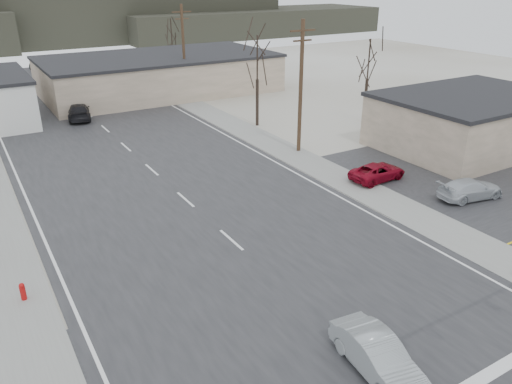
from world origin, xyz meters
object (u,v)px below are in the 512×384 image
car_far_a (79,111)px  car_parked_silver (470,189)px  fire_hydrant (23,292)px  car_far_b (41,67)px  sedan_crossing (377,356)px  car_parked_red (378,172)px

car_far_a → car_parked_silver: car_far_a is taller
fire_hydrant → car_far_b: bearing=79.7°
sedan_crossing → car_parked_silver: bearing=33.6°
fire_hydrant → car_parked_red: 22.86m
car_parked_silver → car_far_b: bearing=24.4°
car_far_b → sedan_crossing: bearing=-109.6°
car_parked_red → car_parked_silver: (2.80, -5.26, 0.05)m
fire_hydrant → sedan_crossing: sedan_crossing is taller
fire_hydrant → sedan_crossing: (10.07, -11.00, 0.28)m
fire_hydrant → car_parked_red: bearing=5.7°
car_far_a → car_parked_silver: bearing=129.5°
car_parked_silver → car_parked_red: bearing=38.2°
fire_hydrant → car_far_b: (10.34, 57.00, 0.34)m
sedan_crossing → car_parked_silver: sedan_crossing is taller
car_parked_red → car_far_a: bearing=24.8°
car_parked_silver → fire_hydrant: bearing=93.4°
car_far_b → car_parked_red: car_far_b is taller
sedan_crossing → car_far_a: (-1.04, 39.61, 0.05)m
fire_hydrant → car_far_a: bearing=72.5°
car_far_a → sedan_crossing: bearing=103.4°
car_far_a → car_far_b: car_far_b is taller
car_far_b → car_parked_silver: (15.21, -59.99, -0.13)m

